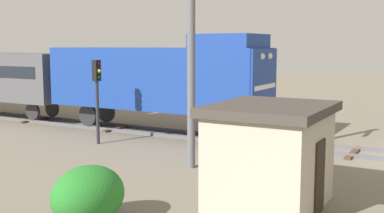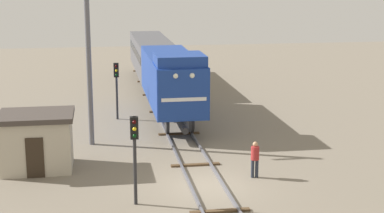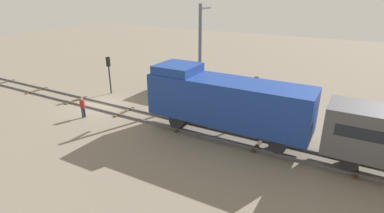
# 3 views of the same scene
# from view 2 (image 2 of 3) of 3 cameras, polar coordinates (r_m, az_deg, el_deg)

# --- Properties ---
(ground_plane) EXTENTS (104.91, 104.91, 0.00)m
(ground_plane) POSITION_cam_2_polar(r_m,az_deg,el_deg) (26.07, 1.40, -7.75)
(ground_plane) COLOR #756B5B
(railway_track) EXTENTS (2.40, 69.94, 0.16)m
(railway_track) POSITION_cam_2_polar(r_m,az_deg,el_deg) (26.05, 1.40, -7.60)
(railway_track) COLOR #595960
(railway_track) RESTS_ON ground
(locomotive) EXTENTS (2.90, 11.60, 4.60)m
(locomotive) POSITION_cam_2_polar(r_m,az_deg,el_deg) (36.87, -2.00, 2.79)
(locomotive) COLOR navy
(locomotive) RESTS_ON railway_track
(passenger_car_leading) EXTENTS (2.84, 14.00, 3.66)m
(passenger_car_leading) POSITION_cam_2_polar(r_m,az_deg,el_deg) (50.02, -3.93, 5.09)
(passenger_car_leading) COLOR #4C4C51
(passenger_car_leading) RESTS_ON railway_track
(traffic_signal_near) EXTENTS (0.32, 0.34, 3.65)m
(traffic_signal_near) POSITION_cam_2_polar(r_m,az_deg,el_deg) (23.41, -5.59, -3.60)
(traffic_signal_near) COLOR #262628
(traffic_signal_near) RESTS_ON ground
(traffic_signal_mid) EXTENTS (0.32, 0.34, 3.65)m
(traffic_signal_mid) POSITION_cam_2_polar(r_m,az_deg,el_deg) (37.63, -7.34, 2.56)
(traffic_signal_mid) COLOR #262628
(traffic_signal_mid) RESTS_ON ground
(worker_near_track) EXTENTS (0.38, 0.38, 1.70)m
(worker_near_track) POSITION_cam_2_polar(r_m,az_deg,el_deg) (27.01, 6.13, -4.85)
(worker_near_track) COLOR #262B38
(worker_near_track) RESTS_ON ground
(catenary_mast) EXTENTS (1.94, 0.28, 8.62)m
(catenary_mast) POSITION_cam_2_polar(r_m,az_deg,el_deg) (31.82, -10.08, 4.28)
(catenary_mast) COLOR #595960
(catenary_mast) RESTS_ON ground
(relay_hut) EXTENTS (3.50, 2.90, 2.74)m
(relay_hut) POSITION_cam_2_polar(r_m,az_deg,el_deg) (28.87, -14.78, -3.23)
(relay_hut) COLOR #B2A893
(relay_hut) RESTS_ON ground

